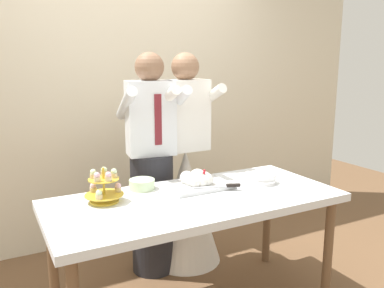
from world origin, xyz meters
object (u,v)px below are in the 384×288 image
dessert_table (196,208)px  main_cake_tray (198,181)px  cupcake_stand (104,187)px  plate_stack (262,178)px  person_bride (186,191)px  person_groom (152,177)px  round_cake (142,186)px

dessert_table → main_cake_tray: 0.23m
cupcake_stand → plate_stack: size_ratio=1.19×
person_bride → cupcake_stand: bearing=-148.9°
person_groom → person_bride: 0.34m
cupcake_stand → main_cake_tray: size_ratio=0.54×
main_cake_tray → round_cake: (-0.35, 0.10, -0.01)m
plate_stack → person_bride: bearing=115.4°
person_groom → cupcake_stand: bearing=-137.2°
dessert_table → main_cake_tray: bearing=58.6°
round_cake → person_bride: size_ratio=0.14×
dessert_table → person_groom: 0.63m
round_cake → dessert_table: bearing=-47.5°
dessert_table → main_cake_tray: (0.10, 0.17, 0.12)m
plate_stack → person_bride: person_bride is taller
plate_stack → person_bride: (-0.28, 0.60, -0.23)m
person_groom → dessert_table: bearing=-86.4°
dessert_table → main_cake_tray: size_ratio=4.21×
round_cake → plate_stack: bearing=-16.1°
main_cake_tray → person_groom: person_groom is taller
dessert_table → person_groom: (-0.04, 0.62, 0.05)m
cupcake_stand → person_bride: bearing=31.1°
cupcake_stand → person_groom: 0.67m
main_cake_tray → dessert_table: bearing=-121.4°
dessert_table → plate_stack: bearing=4.6°
main_cake_tray → plate_stack: main_cake_tray is taller
person_bride → plate_stack: bearing=-64.6°
cupcake_stand → person_bride: 0.95m
cupcake_stand → round_cake: bearing=19.5°
person_groom → plate_stack: bearing=-45.1°
dessert_table → round_cake: (-0.25, 0.27, 0.11)m
dessert_table → cupcake_stand: size_ratio=7.83×
plate_stack → round_cake: size_ratio=0.80×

